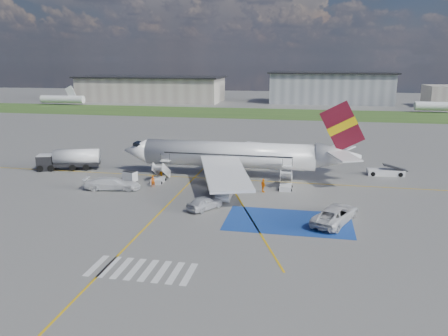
{
  "coord_description": "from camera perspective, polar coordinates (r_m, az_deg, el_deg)",
  "views": [
    {
      "loc": [
        11.64,
        -50.23,
        17.57
      ],
      "look_at": [
        0.94,
        5.05,
        3.5
      ],
      "focal_mm": 35.0,
      "sensor_mm": 36.0,
      "label": 1
    }
  ],
  "objects": [
    {
      "name": "airstairs_fwd",
      "position": [
        64.87,
        -8.47,
        -1.27
      ],
      "size": [
        1.9,
        5.2,
        3.6
      ],
      "color": "silver",
      "rests_on": "ground"
    },
    {
      "name": "car_silver_b",
      "position": [
        56.56,
        0.1,
        -3.17
      ],
      "size": [
        2.07,
        5.21,
        1.69
      ],
      "primitive_type": "imported",
      "rotation": [
        0.0,
        0.0,
        3.2
      ],
      "color": "#B4B6BB",
      "rests_on": "ground"
    },
    {
      "name": "staging_box",
      "position": [
        49.49,
        8.4,
        -6.92
      ],
      "size": [
        14.0,
        8.0,
        0.01
      ],
      "primitive_type": "cube",
      "color": "navy",
      "rests_on": "ground"
    },
    {
      "name": "crew_fwd",
      "position": [
        62.34,
        -9.25,
        -1.73
      ],
      "size": [
        0.73,
        0.65,
        1.67
      ],
      "primitive_type": "imported",
      "rotation": [
        0.0,
        0.0,
        0.51
      ],
      "color": "#F8610D",
      "rests_on": "ground"
    },
    {
      "name": "airliner",
      "position": [
        66.56,
        1.94,
        1.72
      ],
      "size": [
        36.81,
        32.95,
        11.92
      ],
      "color": "silver",
      "rests_on": "ground"
    },
    {
      "name": "taxiway_line_main",
      "position": [
        65.7,
        0.35,
        -1.48
      ],
      "size": [
        120.0,
        0.2,
        0.01
      ],
      "primitive_type": "cube",
      "color": "gold",
      "rests_on": "ground"
    },
    {
      "name": "taxiway_line_cross",
      "position": [
        46.95,
        -10.78,
        -8.2
      ],
      "size": [
        0.2,
        60.0,
        0.01
      ],
      "primitive_type": "cube",
      "color": "gold",
      "rests_on": "ground"
    },
    {
      "name": "airstairs_aft",
      "position": [
        61.38,
        8.07,
        -2.14
      ],
      "size": [
        1.9,
        5.2,
        3.6
      ],
      "color": "silver",
      "rests_on": "ground"
    },
    {
      "name": "car_silver_a",
      "position": [
        52.56,
        -2.55,
        -4.57
      ],
      "size": [
        4.19,
        5.09,
        1.64
      ],
      "primitive_type": "imported",
      "rotation": [
        0.0,
        0.0,
        2.58
      ],
      "color": "#BBBDC3",
      "rests_on": "ground"
    },
    {
      "name": "terminal_centre",
      "position": [
        185.78,
        13.73,
        10.07
      ],
      "size": [
        48.0,
        18.0,
        12.0
      ],
      "primitive_type": "cube",
      "color": "gray",
      "rests_on": "ground"
    },
    {
      "name": "gpu_cart",
      "position": [
        65.68,
        -12.17,
        -1.13
      ],
      "size": [
        2.29,
        1.84,
        1.66
      ],
      "rotation": [
        0.0,
        0.0,
        -0.34
      ],
      "color": "silver",
      "rests_on": "ground"
    },
    {
      "name": "taxiway_line_diag",
      "position": [
        65.7,
        0.35,
        -1.48
      ],
      "size": [
        20.71,
        56.45,
        0.01
      ],
      "primitive_type": "cube",
      "rotation": [
        0.0,
        0.0,
        0.35
      ],
      "color": "gold",
      "rests_on": "ground"
    },
    {
      "name": "crew_aft",
      "position": [
        59.36,
        5.15,
        -2.3
      ],
      "size": [
        1.0,
        1.17,
        1.89
      ],
      "primitive_type": "imported",
      "rotation": [
        0.0,
        0.0,
        2.17
      ],
      "color": "orange",
      "rests_on": "ground"
    },
    {
      "name": "fuel_tanker",
      "position": [
        75.66,
        -19.54,
        0.87
      ],
      "size": [
        10.03,
        5.34,
        3.32
      ],
      "rotation": [
        0.0,
        0.0,
        0.3
      ],
      "color": "black",
      "rests_on": "ground"
    },
    {
      "name": "crew_nose",
      "position": [
        65.95,
        -8.28,
        -0.84
      ],
      "size": [
        0.93,
        1.0,
        1.64
      ],
      "primitive_type": "imported",
      "rotation": [
        0.0,
        0.0,
        -1.04
      ],
      "color": "orange",
      "rests_on": "ground"
    },
    {
      "name": "crosswalk",
      "position": [
        39.09,
        -10.69,
        -12.94
      ],
      "size": [
        9.0,
        4.0,
        0.01
      ],
      "color": "silver",
      "rests_on": "ground"
    },
    {
      "name": "belt_loader",
      "position": [
        72.46,
        20.37,
        -0.54
      ],
      "size": [
        6.02,
        2.6,
        1.77
      ],
      "rotation": [
        0.0,
        0.0,
        0.08
      ],
      "color": "silver",
      "rests_on": "ground"
    },
    {
      "name": "grass_strip",
      "position": [
        146.75,
        6.37,
        7.07
      ],
      "size": [
        400.0,
        30.0,
        0.01
      ],
      "primitive_type": "cube",
      "color": "#2D4C1E",
      "rests_on": "ground"
    },
    {
      "name": "van_white_a",
      "position": [
        50.02,
        14.4,
        -5.53
      ],
      "size": [
        5.3,
        7.09,
        2.42
      ],
      "primitive_type": "imported",
      "rotation": [
        0.0,
        0.0,
        2.73
      ],
      "color": "silver",
      "rests_on": "ground"
    },
    {
      "name": "van_white_b",
      "position": [
        62.28,
        -14.41,
        -1.73
      ],
      "size": [
        6.09,
        3.26,
        2.27
      ],
      "primitive_type": "imported",
      "rotation": [
        0.0,
        0.0,
        1.73
      ],
      "color": "silver",
      "rests_on": "ground"
    },
    {
      "name": "ground",
      "position": [
        54.48,
        -1.99,
        -4.8
      ],
      "size": [
        400.0,
        400.0,
        0.0
      ],
      "primitive_type": "plane",
      "color": "#60605E",
      "rests_on": "ground"
    },
    {
      "name": "terminal_west",
      "position": [
        192.57,
        -9.47,
        10.1
      ],
      "size": [
        60.0,
        22.0,
        10.0
      ],
      "primitive_type": "cube",
      "color": "#9F9489",
      "rests_on": "ground"
    }
  ]
}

